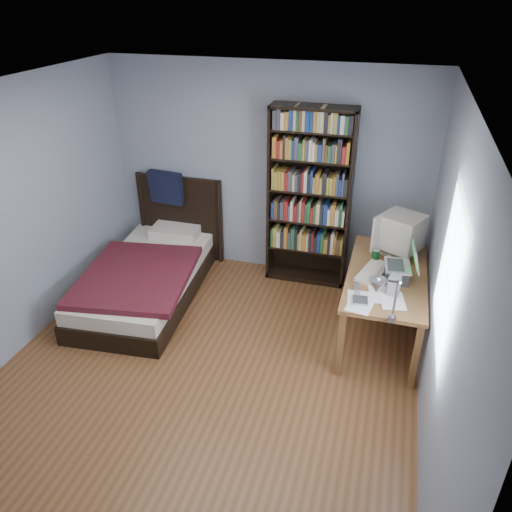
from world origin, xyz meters
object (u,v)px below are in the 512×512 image
laptop (399,270)px  bed (150,272)px  keyboard (373,272)px  speaker (394,286)px  bookshelf (309,199)px  crt_monitor (400,232)px  desk_lamp (380,289)px  desk (386,280)px  soda_can (376,256)px

laptop → bed: (-2.74, 0.20, -0.58)m
keyboard → speaker: size_ratio=2.43×
keyboard → bookshelf: size_ratio=0.23×
crt_monitor → desk_lamp: size_ratio=0.81×
desk → bed: size_ratio=0.68×
laptop → speaker: size_ratio=1.90×
desk → speaker: speaker is taller
crt_monitor → speaker: bearing=-90.0°
crt_monitor → laptop: crt_monitor is taller
desk → crt_monitor: 0.58m
soda_can → bed: size_ratio=0.06×
desk → bookshelf: 1.25m
speaker → bookshelf: (-1.02, 1.29, 0.22)m
soda_can → bookshelf: bookshelf is taller
keyboard → soda_can: (0.00, 0.24, 0.05)m
bookshelf → keyboard: bearing=-49.2°
desk → bookshelf: (-0.96, 0.49, 0.63)m
desk → speaker: (0.07, -0.80, 0.42)m
crt_monitor → bed: size_ratio=0.24×
desk → soda_can: soda_can is taller
laptop → bookshelf: bookshelf is taller
laptop → keyboard: 0.26m
bookshelf → bed: size_ratio=0.93×
bookshelf → soda_can: bearing=-40.6°
crt_monitor → bed: (-2.71, -0.32, -0.73)m
laptop → speaker: (-0.03, -0.28, -0.01)m
desk_lamp → speaker: desk_lamp is taller
desk_lamp → soda_can: bearing=93.4°
desk → bed: 2.66m
speaker → crt_monitor: bearing=101.7°
bookshelf → crt_monitor: bearing=-25.5°
desk → desk_lamp: (-0.05, -1.60, 0.85)m
crt_monitor → laptop: size_ratio=1.42×
crt_monitor → desk_lamp: 1.63m
laptop → bookshelf: (-1.05, 1.01, 0.21)m
bed → speaker: bearing=-10.0°
soda_can → desk: bearing=58.2°
speaker → bed: size_ratio=0.09×
speaker → bookshelf: 1.66m
speaker → soda_can: speaker is taller
bed → crt_monitor: bearing=6.8°
desk → keyboard: 0.58m
desk → desk_lamp: 1.81m
laptop → bed: 2.80m
desk → desk_lamp: desk_lamp is taller
laptop → desk: bearing=100.8°
keyboard → soda_can: soda_can is taller
laptop → bed: bed is taller
bookshelf → bed: bookshelf is taller
desk → keyboard: bearing=-106.8°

